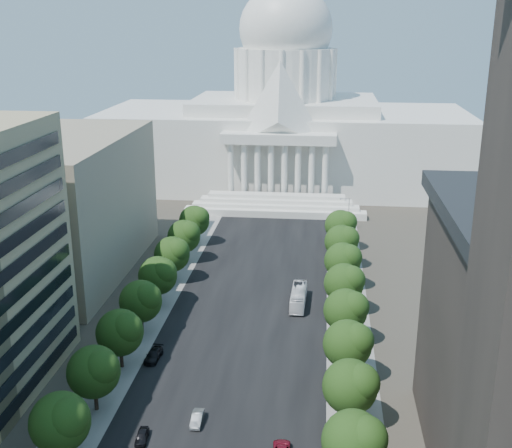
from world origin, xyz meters
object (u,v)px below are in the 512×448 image
(car_silver, at_px, (197,419))
(car_dark_b, at_px, (154,355))
(city_bus, at_px, (298,297))
(car_dark_a, at_px, (142,436))

(car_silver, bearing_deg, car_dark_b, 121.33)
(car_dark_b, height_order, city_bus, city_bus)
(car_dark_a, distance_m, car_silver, 8.06)
(car_dark_a, height_order, city_bus, city_bus)
(car_dark_a, xyz_separation_m, city_bus, (18.88, 45.26, 0.97))
(car_dark_a, bearing_deg, car_dark_b, 95.64)
(car_silver, xyz_separation_m, car_dark_b, (-10.59, 16.55, 0.06))
(car_silver, height_order, car_dark_b, car_dark_b)
(city_bus, bearing_deg, car_dark_a, -111.32)
(city_bus, bearing_deg, car_silver, -105.53)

